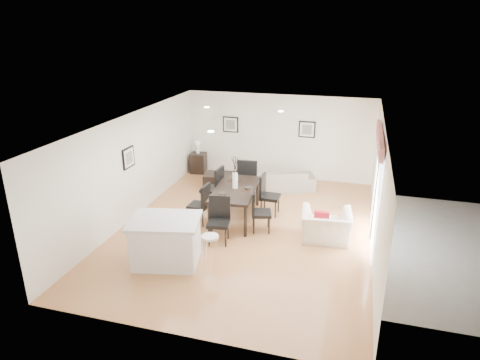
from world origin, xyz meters
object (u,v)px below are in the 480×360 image
(dining_chair_wfar, at_px, (215,186))
(coffee_table, at_px, (222,180))
(kitchen_island, at_px, (166,241))
(sofa, at_px, (277,180))
(dining_chair_foot, at_px, (248,178))
(bar_stool, at_px, (210,241))
(dining_chair_wnear, at_px, (202,202))
(dining_chair_enear, at_px, (258,209))
(armchair, at_px, (326,226))
(side_table, at_px, (198,163))
(dining_chair_head, at_px, (219,217))
(dining_chair_efar, at_px, (267,192))
(dining_table, at_px, (235,191))

(dining_chair_wfar, height_order, coffee_table, dining_chair_wfar)
(kitchen_island, bearing_deg, sofa, 60.93)
(dining_chair_foot, height_order, bar_stool, dining_chair_foot)
(dining_chair_wnear, distance_m, dining_chair_enear, 1.44)
(dining_chair_enear, height_order, bar_stool, dining_chair_enear)
(dining_chair_wnear, relative_size, coffee_table, 0.96)
(armchair, distance_m, side_table, 5.90)
(kitchen_island, distance_m, bar_stool, 1.00)
(dining_chair_enear, height_order, dining_chair_foot, dining_chair_foot)
(sofa, xyz_separation_m, side_table, (-2.89, 0.85, 0.01))
(dining_chair_head, height_order, dining_chair_foot, dining_chair_foot)
(dining_chair_head, bearing_deg, side_table, 107.65)
(dining_chair_head, bearing_deg, dining_chair_enear, 35.49)
(bar_stool, bearing_deg, coffee_table, 105.22)
(dining_chair_wfar, bearing_deg, armchair, 75.97)
(sofa, distance_m, dining_chair_efar, 1.81)
(dining_chair_head, bearing_deg, dining_table, 80.26)
(dining_chair_efar, bearing_deg, bar_stool, 171.24)
(dining_chair_enear, height_order, side_table, dining_chair_enear)
(bar_stool, bearing_deg, dining_chair_head, 100.05)
(dining_chair_efar, height_order, bar_stool, dining_chair_efar)
(bar_stool, bearing_deg, side_table, 113.41)
(dining_chair_enear, height_order, kitchen_island, dining_chair_enear)
(dining_chair_enear, xyz_separation_m, kitchen_island, (-1.51, -1.94, -0.08))
(dining_chair_wnear, distance_m, dining_chair_efar, 1.76)
(dining_chair_head, distance_m, kitchen_island, 1.44)
(dining_chair_foot, distance_m, coffee_table, 1.38)
(dining_chair_efar, distance_m, dining_chair_foot, 1.02)
(sofa, relative_size, coffee_table, 2.01)
(dining_chair_head, xyz_separation_m, kitchen_island, (-0.77, -1.21, -0.10))
(dining_chair_wfar, distance_m, side_table, 3.07)
(dining_table, bearing_deg, bar_stool, -90.29)
(coffee_table, distance_m, bar_stool, 4.68)
(dining_chair_wfar, bearing_deg, side_table, -145.24)
(dining_chair_wnear, bearing_deg, kitchen_island, 1.66)
(dining_chair_efar, bearing_deg, dining_chair_foot, 45.04)
(side_table, distance_m, bar_stool, 6.12)
(armchair, bearing_deg, sofa, -65.38)
(dining_chair_efar, relative_size, kitchen_island, 0.67)
(dining_chair_wnear, distance_m, dining_chair_foot, 1.90)
(dining_chair_foot, height_order, coffee_table, dining_chair_foot)
(dining_chair_wnear, bearing_deg, sofa, 157.48)
(dining_chair_wnear, bearing_deg, coffee_table, -169.51)
(sofa, height_order, dining_chair_efar, dining_chair_efar)
(armchair, relative_size, dining_chair_efar, 1.03)
(armchair, relative_size, kitchen_island, 0.69)
(dining_chair_head, bearing_deg, bar_stool, -89.01)
(sofa, height_order, side_table, side_table)
(dining_chair_enear, bearing_deg, sofa, -14.18)
(dining_chair_wnear, relative_size, side_table, 1.58)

